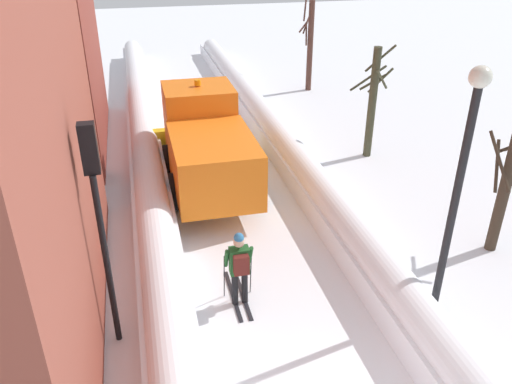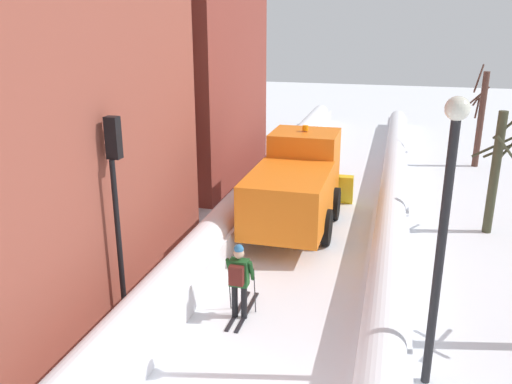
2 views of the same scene
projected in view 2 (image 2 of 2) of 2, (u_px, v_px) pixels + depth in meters
The scene contains 10 objects.
ground_plane at pixel (317, 219), 17.95m from camera, with size 80.00×80.00×0.00m, color white.
snowbank_left at pixel (249, 197), 18.36m from camera, with size 1.10×36.00×1.24m.
snowbank_right at pixel (391, 212), 17.21m from camera, with size 1.10×36.00×1.09m.
building_brick_mid at pixel (165, 39), 21.58m from camera, with size 6.70×8.06×11.44m.
plow_truck at pixel (297, 184), 16.83m from camera, with size 3.20×5.98×3.12m.
skier at pixel (239, 278), 11.75m from camera, with size 0.62×1.80×1.81m.
traffic_light_pole at pixel (116, 180), 11.33m from camera, with size 0.28×0.42×4.56m.
street_lamp at pixel (445, 213), 8.88m from camera, with size 0.40×0.40×5.34m.
bare_tree_mid at pixel (496, 170), 16.28m from camera, with size 1.34×1.15×3.97m.
bare_tree_far at pixel (480, 118), 23.77m from camera, with size 0.89×0.88×4.59m.
Camera 2 is at (2.31, -6.74, 6.48)m, focal length 37.04 mm.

